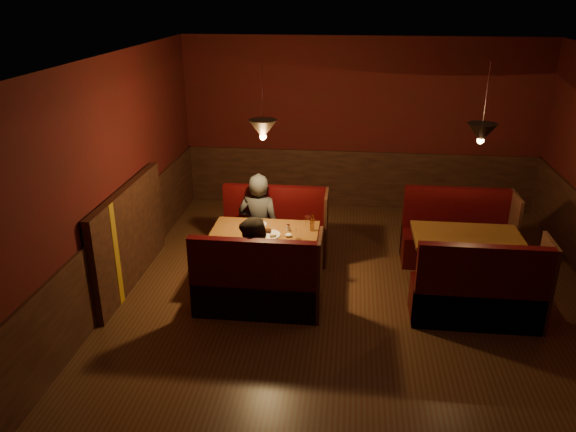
# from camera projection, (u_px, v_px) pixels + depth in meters

# --- Properties ---
(room) EXTENTS (6.02, 7.02, 2.92)m
(room) POSITION_uv_depth(u_px,v_px,m) (336.00, 227.00, 6.44)
(room) COLOR #502815
(room) RESTS_ON ground
(main_table) EXTENTS (1.36, 0.83, 0.95)m
(main_table) POSITION_uv_depth(u_px,v_px,m) (266.00, 243.00, 7.20)
(main_table) COLOR #5A3617
(main_table) RESTS_ON ground
(main_bench_far) EXTENTS (1.50, 0.53, 1.02)m
(main_bench_far) POSITION_uv_depth(u_px,v_px,m) (275.00, 235.00, 8.00)
(main_bench_far) COLOR black
(main_bench_far) RESTS_ON ground
(main_bench_near) EXTENTS (1.50, 0.53, 1.02)m
(main_bench_near) POSITION_uv_depth(u_px,v_px,m) (258.00, 289.00, 6.58)
(main_bench_near) COLOR black
(main_bench_near) RESTS_ON ground
(second_table) EXTENTS (1.33, 0.85, 0.75)m
(second_table) POSITION_uv_depth(u_px,v_px,m) (466.00, 250.00, 7.02)
(second_table) COLOR #5A3617
(second_table) RESTS_ON ground
(second_bench_far) EXTENTS (1.47, 0.55, 1.05)m
(second_bench_far) POSITION_uv_depth(u_px,v_px,m) (456.00, 240.00, 7.84)
(second_bench_far) COLOR black
(second_bench_far) RESTS_ON ground
(second_bench_near) EXTENTS (1.47, 0.55, 1.05)m
(second_bench_near) POSITION_uv_depth(u_px,v_px,m) (479.00, 298.00, 6.37)
(second_bench_near) COLOR black
(second_bench_near) RESTS_ON ground
(diner_a) EXTENTS (0.63, 0.45, 1.62)m
(diner_a) POSITION_uv_depth(u_px,v_px,m) (259.00, 206.00, 7.74)
(diner_a) COLOR #363637
(diner_a) RESTS_ON ground
(diner_b) EXTENTS (0.86, 0.74, 1.51)m
(diner_b) POSITION_uv_depth(u_px,v_px,m) (256.00, 252.00, 6.50)
(diner_b) COLOR black
(diner_b) RESTS_ON ground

